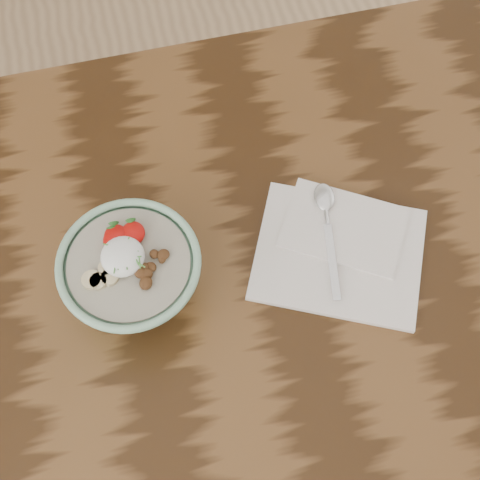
{
  "coord_description": "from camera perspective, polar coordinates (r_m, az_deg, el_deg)",
  "views": [
    {
      "loc": [
        -14.43,
        -33.06,
        161.85
      ],
      "look_at": [
        -6.08,
        2.13,
        85.94
      ],
      "focal_mm": 50.0,
      "sensor_mm": 36.0,
      "label": 1
    }
  ],
  "objects": [
    {
      "name": "breakfast_bowl",
      "position": [
        0.88,
        -9.17,
        -2.89
      ],
      "size": [
        18.43,
        18.43,
        12.53
      ],
      "rotation": [
        0.0,
        0.0,
        0.42
      ],
      "color": "#8CBD9C",
      "rests_on": "table"
    },
    {
      "name": "spoon",
      "position": [
        0.97,
        7.36,
        2.32
      ],
      "size": [
        5.22,
        18.31,
        0.95
      ],
      "rotation": [
        0.0,
        0.0,
        -0.17
      ],
      "color": "silver",
      "rests_on": "napkin"
    },
    {
      "name": "table",
      "position": [
        1.03,
        3.59,
        -5.2
      ],
      "size": [
        160.0,
        90.0,
        75.0
      ],
      "color": "#321D0C",
      "rests_on": "ground"
    },
    {
      "name": "napkin",
      "position": [
        0.96,
        8.52,
        -0.72
      ],
      "size": [
        29.02,
        26.89,
        1.43
      ],
      "rotation": [
        0.0,
        0.0,
        -0.44
      ],
      "color": "white",
      "rests_on": "table"
    }
  ]
}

